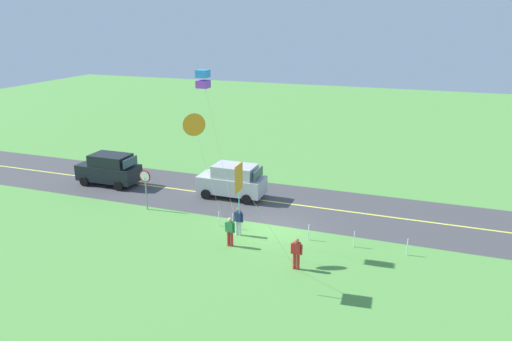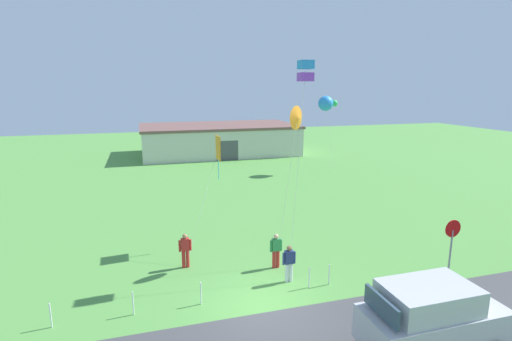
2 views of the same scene
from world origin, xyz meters
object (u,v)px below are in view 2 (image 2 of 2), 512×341
at_px(person_child_watcher, 185,249).
at_px(kite_blue_mid, 297,118).
at_px(person_adult_near, 289,262).
at_px(kite_green_far, 326,103).
at_px(warehouse_distant, 219,139).
at_px(stop_sign, 452,237).
at_px(kite_red_low, 306,71).
at_px(kite_yellow_high, 218,150).
at_px(person_adult_companion, 276,250).
at_px(car_suv_foreground, 431,317).

distance_m(person_child_watcher, kite_blue_mid, 7.77).
relative_size(person_adult_near, person_child_watcher, 1.00).
height_order(kite_green_far, warehouse_distant, kite_green_far).
bearing_deg(stop_sign, warehouse_distant, 95.73).
bearing_deg(kite_red_low, kite_yellow_high, 133.75).
xyz_separation_m(person_adult_companion, kite_green_far, (11.22, 18.06, 5.60)).
relative_size(kite_red_low, kite_green_far, 1.27).
xyz_separation_m(car_suv_foreground, kite_green_far, (8.58, 24.77, 5.31)).
height_order(person_child_watcher, kite_yellow_high, kite_yellow_high).
relative_size(person_adult_companion, warehouse_distant, 0.09).
bearing_deg(person_child_watcher, kite_blue_mid, -149.41).
distance_m(kite_yellow_high, warehouse_distant, 28.35).
bearing_deg(warehouse_distant, kite_blue_mid, -94.07).
relative_size(person_adult_companion, kite_blue_mid, 0.22).
bearing_deg(kite_blue_mid, stop_sign, -35.36).
relative_size(stop_sign, person_adult_near, 1.60).
bearing_deg(stop_sign, car_suv_foreground, -137.75).
height_order(car_suv_foreground, stop_sign, stop_sign).
height_order(car_suv_foreground, person_adult_near, car_suv_foreground).
height_order(person_adult_near, kite_green_far, kite_green_far).
distance_m(person_adult_near, kite_green_far, 23.09).
bearing_deg(car_suv_foreground, kite_red_low, 101.74).
xyz_separation_m(stop_sign, kite_red_low, (-5.61, 2.95, 6.83)).
height_order(person_adult_near, kite_yellow_high, kite_yellow_high).
bearing_deg(kite_yellow_high, person_child_watcher, -132.43).
bearing_deg(person_adult_near, stop_sign, -159.42).
height_order(car_suv_foreground, kite_yellow_high, kite_yellow_high).
bearing_deg(warehouse_distant, person_adult_near, -95.93).
height_order(person_adult_near, person_adult_companion, same).
distance_m(car_suv_foreground, kite_blue_mid, 9.57).
bearing_deg(person_adult_near, kite_green_far, -86.61).
bearing_deg(kite_blue_mid, kite_green_far, 59.83).
relative_size(car_suv_foreground, person_child_watcher, 2.75).
bearing_deg(kite_green_far, car_suv_foreground, -109.09).
relative_size(kite_red_low, warehouse_distant, 0.50).
xyz_separation_m(car_suv_foreground, kite_red_low, (-1.41, 6.77, 7.48)).
xyz_separation_m(person_child_watcher, kite_red_low, (5.14, -1.11, 7.77)).
bearing_deg(kite_green_far, kite_yellow_high, -131.76).
bearing_deg(stop_sign, kite_red_low, 152.27).
relative_size(car_suv_foreground, person_adult_companion, 2.75).
bearing_deg(kite_yellow_high, kite_blue_mid, -35.62).
bearing_deg(kite_red_low, person_adult_near, -128.53).
relative_size(kite_red_low, kite_blue_mid, 1.27).
bearing_deg(car_suv_foreground, kite_green_far, 70.91).
xyz_separation_m(stop_sign, person_adult_companion, (-6.85, 2.89, -0.94)).
distance_m(person_child_watcher, kite_red_low, 9.38).
xyz_separation_m(car_suv_foreground, person_adult_near, (-2.55, 5.33, -0.29)).
bearing_deg(kite_blue_mid, car_suv_foreground, -80.30).
relative_size(person_child_watcher, warehouse_distant, 0.09).
distance_m(stop_sign, kite_red_low, 9.32).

